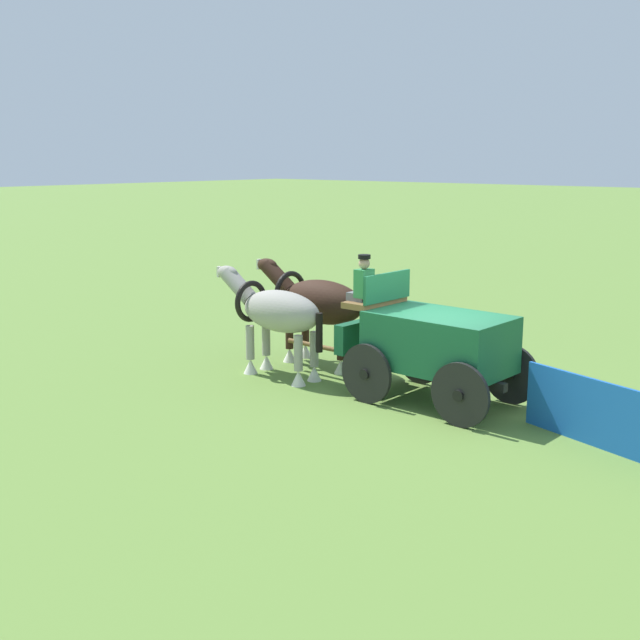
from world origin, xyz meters
TOP-DOWN VIEW (x-y plane):
  - ground_plane at (0.00, 0.00)m, footprint 220.00×220.00m
  - show_wagon at (0.14, 0.00)m, footprint 5.49×1.99m
  - draft_horse_near at (3.64, 0.60)m, footprint 3.09×0.92m
  - draft_horse_off at (3.61, -0.70)m, footprint 3.24×1.01m
  - sponsor_banner at (-3.33, 0.34)m, footprint 3.10×0.92m

SIDE VIEW (x-z plane):
  - ground_plane at x=0.00m, z-range 0.00..0.00m
  - sponsor_banner at x=-3.33m, z-range 0.00..1.10m
  - show_wagon at x=0.14m, z-range -0.21..2.52m
  - draft_horse_near at x=3.64m, z-range 0.24..2.46m
  - draft_horse_off at x=3.61m, z-range 0.26..2.51m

